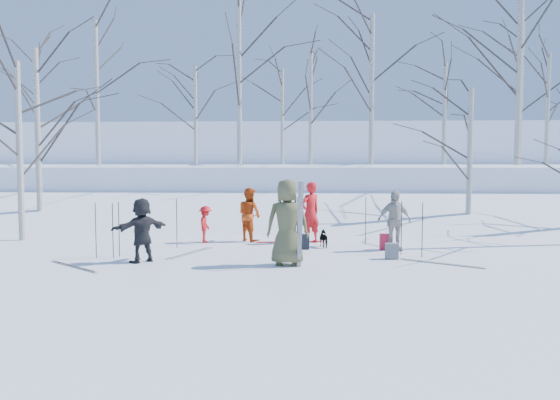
# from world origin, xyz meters

# --- Properties ---
(ground) EXTENTS (120.00, 120.00, 0.00)m
(ground) POSITION_xyz_m (0.00, 0.00, 0.00)
(ground) COLOR white
(ground) RESTS_ON ground
(snow_ramp) EXTENTS (70.00, 9.49, 4.12)m
(snow_ramp) POSITION_xyz_m (0.00, 7.00, 0.15)
(snow_ramp) COLOR white
(snow_ramp) RESTS_ON ground
(snow_plateau) EXTENTS (70.00, 18.00, 2.20)m
(snow_plateau) POSITION_xyz_m (0.00, 17.00, 1.00)
(snow_plateau) COLOR white
(snow_plateau) RESTS_ON ground
(far_hill) EXTENTS (90.00, 30.00, 6.00)m
(far_hill) POSITION_xyz_m (0.00, 38.00, 2.00)
(far_hill) COLOR white
(far_hill) RESTS_ON ground
(skier_olive_center) EXTENTS (0.96, 0.64, 1.94)m
(skier_olive_center) POSITION_xyz_m (0.29, -0.94, 0.97)
(skier_olive_center) COLOR #4A4B2D
(skier_olive_center) RESTS_ON ground
(skier_red_north) EXTENTS (0.76, 0.72, 1.75)m
(skier_red_north) POSITION_xyz_m (0.82, 2.46, 0.87)
(skier_red_north) COLOR red
(skier_red_north) RESTS_ON ground
(skier_redor_behind) EXTENTS (0.96, 0.95, 1.56)m
(skier_redor_behind) POSITION_xyz_m (-0.97, 2.76, 0.78)
(skier_redor_behind) COLOR #BD3F0E
(skier_redor_behind) RESTS_ON ground
(skier_red_seated) EXTENTS (0.41, 0.70, 1.06)m
(skier_red_seated) POSITION_xyz_m (-2.19, 2.36, 0.53)
(skier_red_seated) COLOR red
(skier_red_seated) RESTS_ON ground
(skier_cream_east) EXTENTS (1.00, 0.63, 1.58)m
(skier_cream_east) POSITION_xyz_m (3.01, 1.23, 0.79)
(skier_cream_east) COLOR beige
(skier_cream_east) RESTS_ON ground
(skier_grey_west) EXTENTS (1.28, 1.31, 1.50)m
(skier_grey_west) POSITION_xyz_m (-3.08, -0.75, 0.75)
(skier_grey_west) COLOR black
(skier_grey_west) RESTS_ON ground
(dog) EXTENTS (0.43, 0.61, 0.47)m
(dog) POSITION_xyz_m (1.22, 1.70, 0.23)
(dog) COLOR black
(dog) RESTS_ON ground
(upright_ski_left) EXTENTS (0.09, 0.16, 1.90)m
(upright_ski_left) POSITION_xyz_m (0.57, -1.21, 0.95)
(upright_ski_left) COLOR silver
(upright_ski_left) RESTS_ON ground
(upright_ski_right) EXTENTS (0.14, 0.23, 1.89)m
(upright_ski_right) POSITION_xyz_m (0.60, -1.19, 0.95)
(upright_ski_right) COLOR silver
(upright_ski_right) RESTS_ON ground
(ski_pair_a) EXTENTS (1.44, 2.03, 0.02)m
(ski_pair_a) POSITION_xyz_m (-2.22, 0.51, 0.01)
(ski_pair_a) COLOR silver
(ski_pair_a) RESTS_ON ground
(ski_pair_b) EXTENTS (2.06, 2.10, 0.02)m
(ski_pair_b) POSITION_xyz_m (-4.42, -1.41, 0.01)
(ski_pair_b) COLOR silver
(ski_pair_b) RESTS_ON ground
(ski_pair_c) EXTENTS (1.93, 2.08, 0.02)m
(ski_pair_c) POSITION_xyz_m (3.79, -0.61, 0.01)
(ski_pair_c) COLOR silver
(ski_pair_c) RESTS_ON ground
(ski_pair_d) EXTENTS (0.85, 1.97, 0.02)m
(ski_pair_d) POSITION_xyz_m (0.22, 2.56, 0.01)
(ski_pair_d) COLOR maroon
(ski_pair_d) RESTS_ON ground
(ski_pole_a) EXTENTS (0.02, 0.02, 1.34)m
(ski_pole_a) POSITION_xyz_m (-4.37, -0.25, 0.67)
(ski_pole_a) COLOR black
(ski_pole_a) RESTS_ON ground
(ski_pole_b) EXTENTS (0.02, 0.02, 1.34)m
(ski_pole_b) POSITION_xyz_m (3.10, 0.64, 0.67)
(ski_pole_b) COLOR black
(ski_pole_b) RESTS_ON ground
(ski_pole_c) EXTENTS (0.02, 0.02, 1.34)m
(ski_pole_c) POSITION_xyz_m (3.53, 0.26, 0.67)
(ski_pole_c) COLOR black
(ski_pole_c) RESTS_ON ground
(ski_pole_d) EXTENTS (0.02, 0.02, 1.34)m
(ski_pole_d) POSITION_xyz_m (-3.87, -0.05, 0.67)
(ski_pole_d) COLOR black
(ski_pole_d) RESTS_ON ground
(ski_pole_e) EXTENTS (0.02, 0.02, 1.34)m
(ski_pole_e) POSITION_xyz_m (0.99, 2.58, 0.67)
(ski_pole_e) COLOR black
(ski_pole_e) RESTS_ON ground
(ski_pole_f) EXTENTS (0.02, 0.02, 1.34)m
(ski_pole_f) POSITION_xyz_m (-2.79, 1.40, 0.67)
(ski_pole_f) COLOR black
(ski_pole_f) RESTS_ON ground
(ski_pole_g) EXTENTS (0.02, 0.02, 1.34)m
(ski_pole_g) POSITION_xyz_m (0.45, 2.23, 0.67)
(ski_pole_g) COLOR black
(ski_pole_g) RESTS_ON ground
(ski_pole_h) EXTENTS (0.02, 0.02, 1.34)m
(ski_pole_h) POSITION_xyz_m (2.37, 2.26, 0.67)
(ski_pole_h) COLOR black
(ski_pole_h) RESTS_ON ground
(ski_pole_i) EXTENTS (0.02, 0.02, 1.34)m
(ski_pole_i) POSITION_xyz_m (-3.94, -0.26, 0.67)
(ski_pole_i) COLOR black
(ski_pole_i) RESTS_ON ground
(backpack_red) EXTENTS (0.32, 0.22, 0.42)m
(backpack_red) POSITION_xyz_m (2.82, 1.37, 0.21)
(backpack_red) COLOR #B51B32
(backpack_red) RESTS_ON ground
(backpack_grey) EXTENTS (0.30, 0.20, 0.38)m
(backpack_grey) POSITION_xyz_m (2.76, -0.04, 0.19)
(backpack_grey) COLOR #595C61
(backpack_grey) RESTS_ON ground
(backpack_dark) EXTENTS (0.34, 0.24, 0.40)m
(backpack_dark) POSITION_xyz_m (0.62, 1.35, 0.20)
(backpack_dark) COLOR black
(backpack_dark) RESTS_ON ground
(birch_plateau_a) EXTENTS (4.31, 4.31, 5.30)m
(birch_plateau_a) POSITION_xyz_m (0.84, 12.49, 4.85)
(birch_plateau_a) COLOR silver
(birch_plateau_a) RESTS_ON snow_plateau
(birch_plateau_b) EXTENTS (4.15, 4.15, 5.07)m
(birch_plateau_b) POSITION_xyz_m (-0.66, 16.14, 4.73)
(birch_plateau_b) COLOR silver
(birch_plateau_b) RESTS_ON snow_plateau
(birch_plateau_c) EXTENTS (5.10, 5.10, 6.43)m
(birch_plateau_c) POSITION_xyz_m (3.45, 10.78, 5.41)
(birch_plateau_c) COLOR silver
(birch_plateau_c) RESTS_ON snow_plateau
(birch_plateau_d) EXTENTS (5.91, 5.91, 7.59)m
(birch_plateau_d) POSITION_xyz_m (11.64, 15.88, 6.00)
(birch_plateau_d) COLOR silver
(birch_plateau_d) RESTS_ON snow_plateau
(birch_plateau_e) EXTENTS (6.16, 6.16, 7.95)m
(birch_plateau_e) POSITION_xyz_m (9.43, 10.22, 6.17)
(birch_plateau_e) COLOR silver
(birch_plateau_e) RESTS_ON snow_plateau
(birch_plateau_f) EXTENTS (4.38, 4.38, 5.39)m
(birch_plateau_f) POSITION_xyz_m (12.41, 14.45, 4.90)
(birch_plateau_f) COLOR silver
(birch_plateau_f) RESTS_ON snow_plateau
(birch_plateau_g) EXTENTS (3.82, 3.82, 4.61)m
(birch_plateau_g) POSITION_xyz_m (6.93, 12.32, 4.50)
(birch_plateau_g) COLOR silver
(birch_plateau_g) RESTS_ON snow_plateau
(birch_plateau_h) EXTENTS (4.94, 4.94, 6.19)m
(birch_plateau_h) POSITION_xyz_m (-8.44, 10.37, 5.30)
(birch_plateau_h) COLOR silver
(birch_plateau_h) RESTS_ON snow_plateau
(birch_plateau_i) EXTENTS (4.21, 4.21, 5.16)m
(birch_plateau_i) POSITION_xyz_m (-12.74, 13.56, 4.78)
(birch_plateau_i) COLOR silver
(birch_plateau_i) RESTS_ON snow_plateau
(birch_plateau_j) EXTENTS (5.44, 5.44, 6.91)m
(birch_plateau_j) POSITION_xyz_m (-2.21, 10.27, 5.66)
(birch_plateau_j) COLOR silver
(birch_plateau_j) RESTS_ON snow_plateau
(birch_plateau_k) EXTENTS (3.85, 3.85, 4.64)m
(birch_plateau_k) POSITION_xyz_m (-4.64, 12.81, 4.52)
(birch_plateau_k) COLOR silver
(birch_plateau_k) RESTS_ON snow_plateau
(birch_edge_a) EXTENTS (4.28, 4.28, 5.25)m
(birch_edge_a) POSITION_xyz_m (-7.73, 2.58, 2.63)
(birch_edge_a) COLOR silver
(birch_edge_a) RESTS_ON ground
(birch_edge_d) EXTENTS (5.04, 5.04, 6.34)m
(birch_edge_d) POSITION_xyz_m (-8.90, 5.99, 3.17)
(birch_edge_d) COLOR silver
(birch_edge_d) RESTS_ON ground
(birch_edge_e) EXTENTS (3.98, 3.98, 4.83)m
(birch_edge_e) POSITION_xyz_m (6.26, 5.90, 2.41)
(birch_edge_e) COLOR silver
(birch_edge_e) RESTS_ON ground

